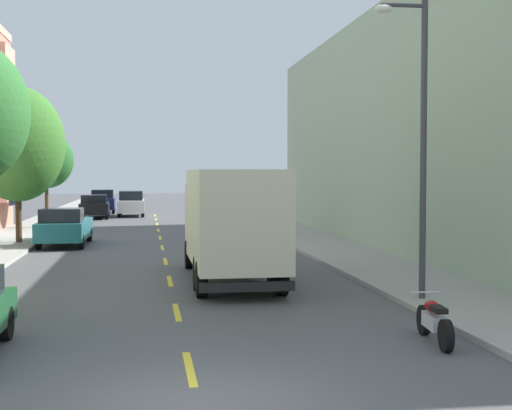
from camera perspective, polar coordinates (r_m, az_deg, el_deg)
ground_plane at (r=40.20m, az=-7.58°, el=-2.18°), size 160.00×160.00×0.00m
sidewalk_left at (r=38.72m, az=-18.10°, el=-2.36°), size 3.20×120.00×0.14m
sidewalk_right at (r=38.98m, az=2.97°, el=-2.21°), size 3.20×120.00×0.14m
lane_centerline_dashes at (r=34.72m, az=-7.42°, el=-2.91°), size 0.14×47.20×0.01m
apartment_block_opposite at (r=33.39m, az=17.05°, el=5.54°), size 10.00×36.00×10.20m
street_tree_third at (r=34.66m, az=-18.12°, el=4.54°), size 4.19×4.19×7.03m
street_tree_farthest at (r=44.05m, az=-16.06°, el=3.36°), size 3.12×3.12×5.49m
street_lamp at (r=18.53m, az=12.55°, el=5.89°), size 1.35×0.28×7.37m
delivery_box_truck at (r=21.76m, az=-1.99°, el=-1.06°), size 2.44×8.03×3.35m
parked_pickup_teal at (r=33.91m, az=-14.72°, el=-1.70°), size 2.11×5.34×1.73m
parked_pickup_black at (r=54.19m, az=-12.49°, el=-0.14°), size 2.14×5.35×1.73m
parked_suv_navy at (r=61.34m, az=-11.87°, el=0.31°), size 2.06×4.84×1.93m
parked_wagon_burgundy at (r=36.46m, az=-0.78°, el=-1.37°), size 1.90×4.73×1.50m
moving_white_sedan at (r=56.31m, az=-9.72°, el=0.14°), size 1.95×4.80×1.93m
parked_motorcycle at (r=14.56m, az=13.74°, el=-8.84°), size 0.62×2.05×0.90m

